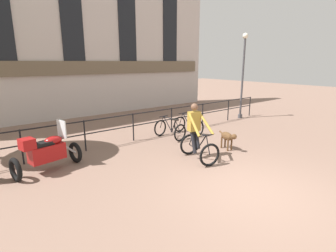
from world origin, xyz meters
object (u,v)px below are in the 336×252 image
(parked_motorcycle, at_px, (46,152))
(parked_bicycle_near_lamp, at_px, (170,130))
(cyclist_with_bike, at_px, (197,135))
(parked_bicycle_mid_left, at_px, (189,126))
(dog, at_px, (228,137))
(street_lamp, at_px, (243,72))

(parked_motorcycle, height_order, parked_bicycle_near_lamp, parked_motorcycle)
(parked_bicycle_near_lamp, bearing_deg, cyclist_with_bike, 63.34)
(cyclist_with_bike, relative_size, parked_bicycle_mid_left, 1.50)
(cyclist_with_bike, relative_size, parked_bicycle_near_lamp, 1.43)
(dog, distance_m, parked_motorcycle, 5.61)
(parked_bicycle_near_lamp, height_order, parked_bicycle_mid_left, same)
(cyclist_with_bike, bearing_deg, parked_motorcycle, 166.10)
(cyclist_with_bike, height_order, parked_bicycle_near_lamp, cyclist_with_bike)
(dog, distance_m, street_lamp, 5.80)
(cyclist_with_bike, relative_size, parked_motorcycle, 0.92)
(parked_bicycle_near_lamp, bearing_deg, dog, 99.06)
(parked_motorcycle, distance_m, street_lamp, 10.13)
(parked_motorcycle, distance_m, parked_bicycle_mid_left, 5.59)
(parked_bicycle_mid_left, bearing_deg, street_lamp, -174.32)
(cyclist_with_bike, bearing_deg, dog, 9.58)
(parked_motorcycle, bearing_deg, parked_bicycle_near_lamp, -97.02)
(dog, height_order, parked_motorcycle, parked_motorcycle)
(parked_motorcycle, bearing_deg, cyclist_with_bike, -127.08)
(dog, xyz_separation_m, street_lamp, (4.65, 2.85, 1.97))
(cyclist_with_bike, bearing_deg, parked_bicycle_near_lamp, 83.17)
(cyclist_with_bike, xyz_separation_m, parked_bicycle_near_lamp, (0.75, 2.19, -0.41))
(cyclist_with_bike, bearing_deg, parked_bicycle_mid_left, 63.51)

